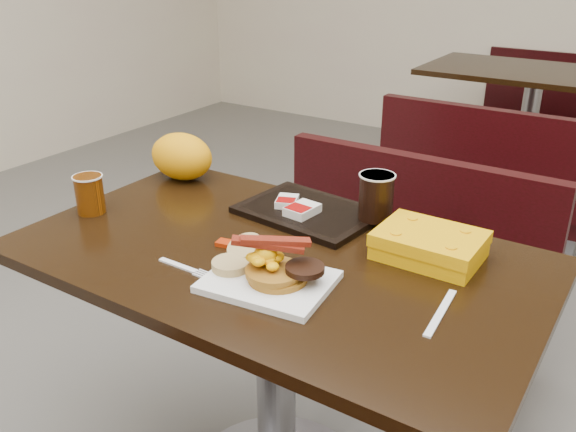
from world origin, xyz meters
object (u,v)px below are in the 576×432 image
Objects in this scene: bench_far_n at (551,112)px; hashbrown_sleeve_right at (302,210)px; fork at (178,265)px; knife at (441,312)px; platter at (269,282)px; table_far at (526,135)px; bench_near_n at (390,274)px; pancake_stack at (278,274)px; coffee_cup_far at (376,197)px; table_near at (276,383)px; clamshell at (429,245)px; coffee_cup_near at (90,194)px; hashbrown_sleeve_left at (287,201)px; paper_bag at (182,156)px; bench_far_s at (491,173)px; tray at (309,212)px.

bench_far_n is 3.14m from hashbrown_sleeve_right.
fork is 0.56m from knife.
table_far is at bearing 84.86° from platter.
bench_near_n is 1.00× the size of bench_far_n.
bench_far_n is 3.45m from pancake_stack.
coffee_cup_far is (0.05, 0.39, 0.07)m from platter.
clamshell is (0.30, 0.17, 0.41)m from table_near.
coffee_cup_far reaches higher than table_far.
bench_far_n is at bearing 96.05° from clamshell.
table_far is 11.83× the size of coffee_cup_near.
hashbrown_sleeve_left is 0.36× the size of paper_bag.
coffee_cup_near is (-0.53, -1.97, 0.44)m from bench_far_s.
hashbrown_sleeve_right is (0.49, 0.26, -0.02)m from coffee_cup_near.
tray is at bearing -91.05° from table_far.
paper_bag reaches higher than knife.
table_far is 14.14× the size of hashbrown_sleeve_right.
pancake_stack is at bearing -81.29° from hashbrown_sleeve_left.
coffee_cup_near is 0.51m from hashbrown_sleeve_left.
fork is 0.63× the size of clamshell.
bench_far_s is 1.79m from paper_bag.
platter is 1.11× the size of clamshell.
bench_far_s is 1.00× the size of bench_far_n.
platter is (0.07, -0.83, 0.40)m from bench_near_n.
table_far is 4.73× the size of platter.
clamshell is at bearing 38.18° from fork.
bench_far_n is 5.02× the size of paper_bag.
clamshell is (0.30, -2.43, 0.41)m from table_far.
knife is at bearing -62.57° from clamshell.
hashbrown_sleeve_right is at bearing 177.39° from clamshell.
platter is at bearing -33.33° from paper_bag.
paper_bag reaches higher than table_far.
bench_far_s is 1.81m from clamshell.
pancake_stack reaches higher than hashbrown_sleeve_right.
pancake_stack is (0.09, -0.12, 0.40)m from table_near.
fork is at bearing -175.24° from platter.
bench_far_s is 2.07m from platter.
bench_near_n is 1.90m from table_far.
knife is at bearing -17.45° from paper_bag.
paper_bag is (-0.91, 0.29, 0.07)m from knife.
knife is 0.90× the size of paper_bag.
pancake_stack is at bearing -83.73° from bench_near_n.
hashbrown_sleeve_right reaches higher than fork.
bench_near_n is 0.74m from clamshell.
bench_far_s is 6.93× the size of fork.
platter is 0.38m from clamshell.
coffee_cup_near is 1.42× the size of hashbrown_sleeve_left.
knife is at bearing 2.20° from coffee_cup_near.
coffee_cup_far reaches higher than fork.
coffee_cup_far reaches higher than hashbrown_sleeve_left.
table_near is 3.30m from bench_far_n.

